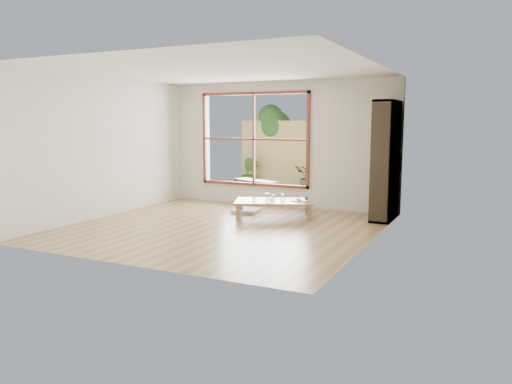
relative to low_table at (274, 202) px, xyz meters
The scene contains 15 objects.
ground 1.31m from the low_table, 108.33° to the right, with size 5.00×5.00×0.00m, color tan.
low_table is the anchor object (origin of this frame).
floor_cushion 0.73m from the low_table, 165.06° to the left, with size 0.48×0.48×0.07m, color silver.
bookshelf 2.18m from the low_table, 19.73° to the left, with size 0.34×0.97×2.15m, color black.
glass_tall 0.20m from the low_table, 111.55° to the right, with size 0.08×0.08×0.15m, color silver.
glass_mid 0.20m from the low_table, 47.88° to the left, with size 0.08×0.08×0.11m, color silver.
glass_short 0.12m from the low_table, 122.98° to the left, with size 0.07×0.07×0.09m, color silver.
glass_small 0.08m from the low_table, 153.12° to the right, with size 0.06×0.06×0.07m, color silver.
food_tray 0.54m from the low_table, 13.71° to the left, with size 0.36×0.30×0.10m.
deck 2.56m from the low_table, 113.17° to the left, with size 2.80×2.00×0.05m, color #3B332B.
garden_bench 2.48m from the low_table, 123.92° to the left, with size 1.26×0.81×0.39m.
bamboo_fence 3.55m from the low_table, 106.70° to the left, with size 2.80×0.06×1.80m, color tan.
shrub_right 2.98m from the low_table, 95.66° to the left, with size 0.81×0.70×0.90m, color #2D5F23.
shrub_left 3.65m from the low_table, 123.62° to the left, with size 0.47×0.38×0.86m, color #2D5F23.
garden_tree 4.23m from the low_table, 114.76° to the left, with size 1.04×0.85×2.22m.
Camera 1 is at (4.14, -7.22, 1.77)m, focal length 35.00 mm.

